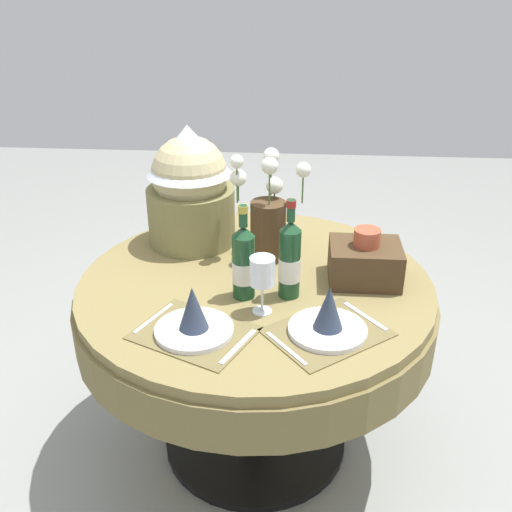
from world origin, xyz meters
TOP-DOWN VIEW (x-y plane):
  - ground at (0.00, 0.00)m, footprint 8.00×8.00m
  - dining_table at (0.00, 0.00)m, footprint 1.27×1.27m
  - place_setting_left at (-0.16, -0.34)m, footprint 0.42×0.38m
  - place_setting_right at (0.24, -0.31)m, footprint 0.43×0.41m
  - flower_vase at (0.03, 0.19)m, footprint 0.29×0.17m
  - wine_bottle_left at (0.12, -0.09)m, footprint 0.07×0.07m
  - wine_bottle_centre at (-0.03, -0.11)m, footprint 0.08×0.08m
  - wine_glass_right at (0.04, -0.20)m, footprint 0.08×0.08m
  - gift_tub_back_left at (-0.28, 0.31)m, footprint 0.34×0.34m
  - woven_basket_side_right at (0.38, 0.03)m, footprint 0.25×0.20m

SIDE VIEW (x-z plane):
  - ground at x=0.00m, z-range 0.00..0.00m
  - dining_table at x=0.00m, z-range 0.24..0.99m
  - place_setting_left at x=-0.16m, z-range 0.72..0.88m
  - place_setting_right at x=0.24m, z-range 0.72..0.88m
  - woven_basket_side_right at x=0.38m, z-range 0.73..0.92m
  - wine_bottle_centre at x=-0.03m, z-range 0.71..1.04m
  - wine_bottle_left at x=0.12m, z-range 0.71..1.06m
  - wine_glass_right at x=0.04m, z-range 0.80..0.99m
  - flower_vase at x=0.03m, z-range 0.71..1.12m
  - gift_tub_back_left at x=-0.28m, z-range 0.76..1.23m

